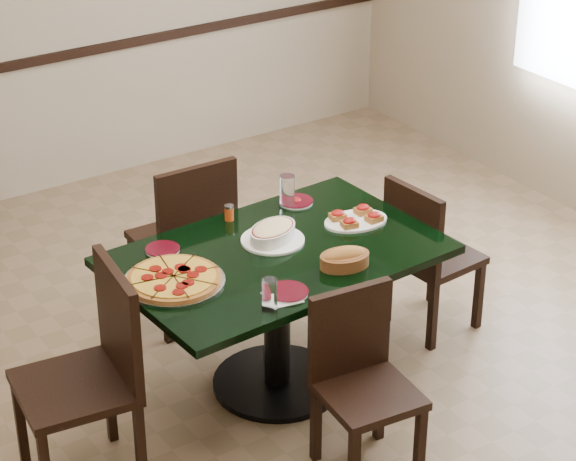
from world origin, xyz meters
TOP-DOWN VIEW (x-y plane):
  - floor at (0.00, 0.00)m, footprint 5.50×5.50m
  - room_shell at (1.02, 1.73)m, footprint 5.50×5.50m
  - main_table at (-0.16, 0.01)m, footprint 1.54×1.03m
  - chair_far at (-0.22, 0.75)m, footprint 0.46×0.46m
  - chair_near at (-0.17, -0.67)m, footprint 0.43×0.43m
  - chair_right at (0.76, 0.01)m, footprint 0.43×0.43m
  - chair_left at (-1.15, -0.12)m, footprint 0.52×0.52m
  - pepperoni_pizza at (-0.69, 0.02)m, footprint 0.45×0.45m
  - lasagna_casserole at (-0.12, 0.10)m, footprint 0.32×0.30m
  - bread_basket at (0.02, -0.28)m, footprint 0.26×0.21m
  - bruschetta_platter at (0.32, 0.04)m, footprint 0.36×0.27m
  - side_plate_near at (-0.33, -0.34)m, footprint 0.18×0.18m
  - side_plate_far_r at (0.20, 0.38)m, footprint 0.17×0.17m
  - side_plate_far_l at (-0.59, 0.31)m, footprint 0.16×0.16m
  - napkin_setting at (-0.36, -0.35)m, footprint 0.17×0.17m
  - water_glass_a at (0.15, 0.38)m, footprint 0.08×0.08m
  - water_glass_b at (-0.46, -0.40)m, footprint 0.07×0.07m
  - pepper_shaker at (-0.17, 0.41)m, footprint 0.05×0.05m

SIDE VIEW (x-z plane):
  - floor at x=0.00m, z-range 0.00..0.00m
  - chair_near at x=-0.17m, z-range 0.05..0.88m
  - chair_right at x=0.76m, z-range 0.05..0.91m
  - chair_far at x=-0.22m, z-range 0.06..1.02m
  - chair_left at x=-1.15m, z-range 0.07..1.07m
  - main_table at x=-0.16m, z-range 0.19..0.94m
  - napkin_setting at x=-0.36m, z-range 0.75..0.76m
  - side_plate_far_l at x=-0.59m, z-range 0.75..0.77m
  - side_plate_near at x=-0.33m, z-range 0.75..0.77m
  - side_plate_far_r at x=0.20m, z-range 0.74..0.77m
  - pepperoni_pizza at x=-0.69m, z-range 0.75..0.79m
  - bruschetta_platter at x=0.32m, z-range 0.75..0.80m
  - bread_basket at x=0.02m, z-range 0.74..0.84m
  - pepper_shaker at x=-0.17m, z-range 0.75..0.83m
  - lasagna_casserole at x=-0.12m, z-range 0.75..0.84m
  - water_glass_b at x=-0.46m, z-range 0.75..0.89m
  - water_glass_a at x=0.15m, z-range 0.75..0.91m
  - room_shell at x=1.02m, z-range -1.58..3.92m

